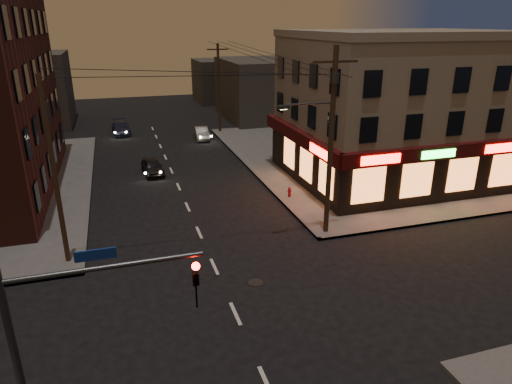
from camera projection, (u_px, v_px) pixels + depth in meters
name	position (u px, v px, depth m)	size (l,w,h in m)	color
ground	(235.00, 314.00, 18.63)	(120.00, 120.00, 0.00)	black
sidewalk_ne	(376.00, 155.00, 40.61)	(24.00, 28.00, 0.15)	#514F4C
pizza_building	(398.00, 107.00, 33.20)	(15.85, 12.85, 10.50)	gray
bg_building_ne_a	(266.00, 89.00, 55.27)	(10.00, 12.00, 7.00)	#3F3D3A
bg_building_nw	(27.00, 90.00, 51.15)	(9.00, 10.00, 8.00)	#3F3D3A
bg_building_ne_b	(223.00, 81.00, 67.41)	(8.00, 8.00, 6.00)	#3F3D3A
utility_pole_main	(329.00, 133.00, 23.66)	(4.20, 0.44, 10.00)	#382619
utility_pole_far	(219.00, 88.00, 47.50)	(0.26, 0.26, 9.00)	#382619
utility_pole_west	(54.00, 174.00, 20.92)	(0.24, 0.24, 9.00)	#382619
traffic_signal	(63.00, 344.00, 10.61)	(4.49, 0.32, 6.47)	#333538
sedan_near	(152.00, 166.00, 35.49)	(1.45, 3.60, 1.23)	black
sedan_mid	(201.00, 133.00, 46.13)	(1.28, 3.66, 1.21)	gray
sedan_far	(121.00, 128.00, 48.20)	(1.79, 4.40, 1.28)	#1C1F39
fire_hydrant	(290.00, 191.00, 30.55)	(0.31, 0.31, 0.68)	maroon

